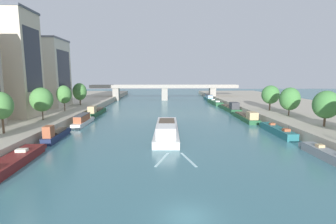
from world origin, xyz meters
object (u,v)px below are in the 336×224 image
object	(u,v)px
moored_boat_left_upstream	(96,112)
bridge_far	(165,90)
moored_boat_left_midway	(56,135)
moored_boat_right_lone	(209,98)
tree_left_midway	(42,100)
moored_boat_left_near	(83,120)
barge_midriver	(167,129)
tree_right_past_mid	(270,95)
tree_left_far	(1,106)
tree_left_past_mid	(80,92)
moored_boat_right_near	(230,108)
tree_right_distant	(290,99)
moored_boat_right_second	(330,156)
moored_boat_right_upstream	(277,130)
tree_right_far	(326,105)
moored_boat_left_end	(11,163)
moored_boat_right_downstream	(246,117)
tree_left_nearest	(64,94)
moored_boat_right_midway	(215,102)

from	to	relation	value
moored_boat_left_upstream	bridge_far	world-z (taller)	bridge_far
moored_boat_left_midway	moored_boat_right_lone	xyz separation A→B (m)	(42.40, 72.34, 0.21)
tree_left_midway	bridge_far	size ratio (longest dim) A/B	0.10
moored_boat_left_near	barge_midriver	bearing A→B (deg)	-27.03
moored_boat_left_midway	tree_right_past_mid	world-z (taller)	tree_right_past_mid
barge_midriver	tree_left_far	distance (m)	28.95
tree_left_midway	tree_left_past_mid	bearing A→B (deg)	91.78
moored_boat_left_near	tree_left_midway	world-z (taller)	tree_left_midway
moored_boat_right_near	tree_right_distant	xyz separation A→B (m)	(7.68, -23.04, 5.09)
moored_boat_right_second	moored_boat_right_lone	xyz separation A→B (m)	(0.16, 84.77, 0.48)
moored_boat_right_upstream	tree_left_far	world-z (taller)	tree_left_far
tree_left_far	tree_left_midway	world-z (taller)	tree_left_midway
moored_boat_left_upstream	tree_right_far	size ratio (longest dim) A/B	2.15
tree_right_far	tree_left_past_mid	bearing A→B (deg)	147.20
moored_boat_left_end	tree_left_midway	world-z (taller)	tree_left_midway
barge_midriver	moored_boat_right_downstream	distance (m)	25.96
moored_boat_right_lone	tree_left_nearest	distance (m)	69.86
barge_midriver	moored_boat_right_midway	xyz separation A→B (m)	(21.42, 51.91, -0.23)
tree_right_far	moored_boat_left_upstream	bearing A→B (deg)	151.12
moored_boat_right_second	moored_boat_right_midway	xyz separation A→B (m)	(-0.54, 68.22, 0.04)
moored_boat_right_upstream	tree_left_past_mid	world-z (taller)	tree_left_past_mid
barge_midriver	moored_boat_left_midway	world-z (taller)	moored_boat_left_midway
moored_boat_right_second	tree_right_far	distance (m)	16.43
tree_left_nearest	tree_right_distant	bearing A→B (deg)	-9.95
tree_left_far	tree_right_far	distance (m)	57.71
moored_boat_right_midway	bridge_far	world-z (taller)	bridge_far
tree_left_past_mid	tree_right_distant	xyz separation A→B (m)	(57.86, -24.80, -0.27)
moored_boat_left_upstream	tree_left_nearest	distance (m)	10.41
moored_boat_right_downstream	bridge_far	distance (m)	57.73
tree_left_midway	moored_boat_right_lone	bearing A→B (deg)	51.74
moored_boat_left_midway	moored_boat_right_second	world-z (taller)	moored_boat_left_midway
tree_left_far	tree_right_far	xyz separation A→B (m)	(57.58, 3.86, -0.51)
moored_boat_right_near	tree_left_past_mid	distance (m)	50.50
moored_boat_left_upstream	tree_right_past_mid	distance (m)	50.40
tree_left_nearest	tree_right_far	distance (m)	61.84
moored_boat_right_second	moored_boat_right_midway	size ratio (longest dim) A/B	0.69
moored_boat_left_near	tree_right_past_mid	distance (m)	50.29
moored_boat_left_near	moored_boat_right_near	xyz separation A→B (m)	(41.91, 22.48, -0.09)
moored_boat_left_midway	moored_boat_right_midway	distance (m)	69.65
moored_boat_right_second	tree_left_nearest	size ratio (longest dim) A/B	1.66
moored_boat_left_upstream	moored_boat_right_second	xyz separation A→B (m)	(42.26, -40.99, -0.30)
moored_boat_right_downstream	moored_boat_right_lone	size ratio (longest dim) A/B	1.05
moored_boat_right_second	tree_right_far	xyz separation A→B (m)	(8.10, 13.21, 5.47)
moored_boat_left_end	tree_left_nearest	xyz separation A→B (m)	(-7.27, 37.17, 5.88)
moored_boat_left_midway	tree_left_past_mid	world-z (taller)	tree_left_past_mid
moored_boat_left_end	tree_left_past_mid	distance (m)	52.80
tree_left_nearest	tree_right_past_mid	bearing A→B (deg)	-0.53
moored_boat_left_near	tree_left_nearest	bearing A→B (deg)	129.25
tree_right_distant	moored_boat_right_downstream	bearing A→B (deg)	148.16
moored_boat_left_end	moored_boat_right_midway	world-z (taller)	moored_boat_right_midway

